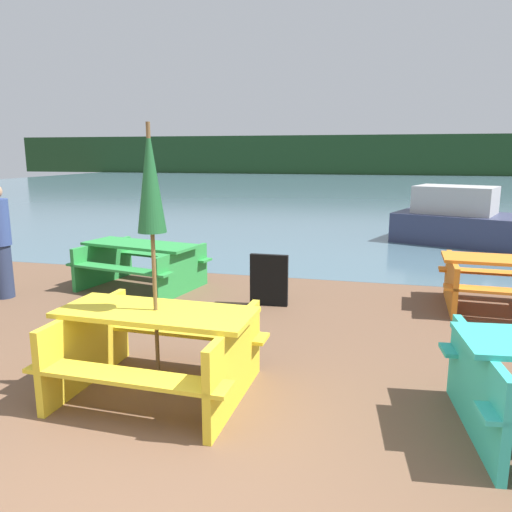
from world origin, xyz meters
TOP-DOWN VIEW (x-y plane):
  - water at (0.00, 31.32)m, footprint 60.00×50.00m
  - far_treeline at (0.00, 51.32)m, footprint 80.00×1.60m
  - picnic_table_yellow at (-0.53, 1.78)m, footprint 1.81×1.44m
  - picnic_table_green at (-2.34, 5.10)m, footprint 2.11×1.73m
  - picnic_table_orange at (3.12, 5.23)m, footprint 1.71×1.46m
  - umbrella_darkgreen at (-0.53, 1.78)m, footprint 0.25×0.25m
  - boat at (3.74, 10.68)m, footprint 4.47×3.11m
  - signboard at (-0.11, 4.66)m, footprint 0.55×0.08m

SIDE VIEW (x-z plane):
  - water at x=0.00m, z-range 0.00..0.00m
  - signboard at x=-0.11m, z-range 0.00..0.75m
  - picnic_table_orange at x=3.12m, z-range 0.07..0.81m
  - picnic_table_green at x=-2.34m, z-range 0.09..0.83m
  - picnic_table_yellow at x=-0.53m, z-range 0.07..0.87m
  - boat at x=3.74m, z-range -0.18..1.20m
  - umbrella_darkgreen at x=-0.53m, z-range 0.71..3.13m
  - far_treeline at x=0.00m, z-range 0.00..4.00m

